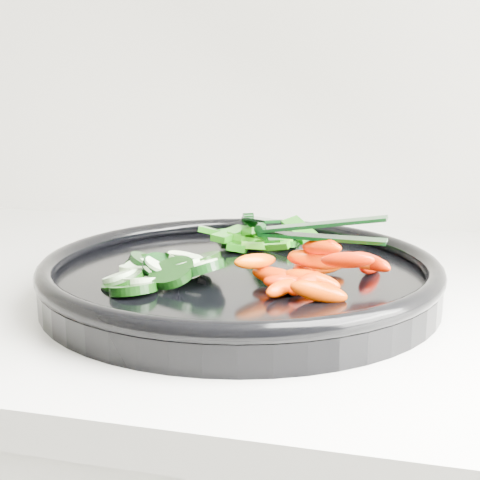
# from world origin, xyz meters

# --- Properties ---
(veggie_tray) EXTENTS (0.49, 0.49, 0.04)m
(veggie_tray) POSITION_xyz_m (0.27, 1.65, 0.95)
(veggie_tray) COLOR black
(veggie_tray) RESTS_ON counter
(cucumber_pile) EXTENTS (0.12, 0.13, 0.04)m
(cucumber_pile) POSITION_xyz_m (0.20, 1.60, 0.96)
(cucumber_pile) COLOR black
(cucumber_pile) RESTS_ON veggie_tray
(carrot_pile) EXTENTS (0.14, 0.13, 0.06)m
(carrot_pile) POSITION_xyz_m (0.34, 1.61, 0.97)
(carrot_pile) COLOR #FF3800
(carrot_pile) RESTS_ON veggie_tray
(pepper_pile) EXTENTS (0.14, 0.10, 0.04)m
(pepper_pile) POSITION_xyz_m (0.26, 1.75, 0.96)
(pepper_pile) COLOR #20700A
(pepper_pile) RESTS_ON veggie_tray
(tong_carrot) EXTENTS (0.11, 0.02, 0.02)m
(tong_carrot) POSITION_xyz_m (0.34, 1.62, 1.00)
(tong_carrot) COLOR black
(tong_carrot) RESTS_ON carrot_pile
(tong_pepper) EXTENTS (0.06, 0.11, 0.02)m
(tong_pepper) POSITION_xyz_m (0.26, 1.74, 0.98)
(tong_pepper) COLOR black
(tong_pepper) RESTS_ON pepper_pile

